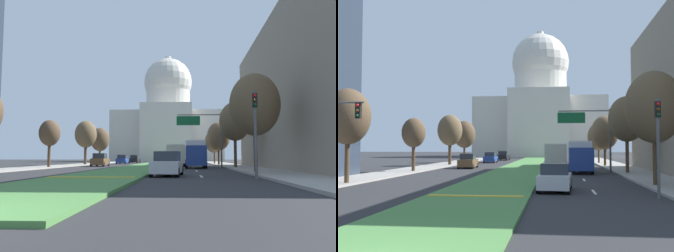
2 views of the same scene
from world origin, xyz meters
TOP-DOWN VIEW (x-y plane):
  - ground_plane at (0.00, 50.85)m, footprint 260.00×260.00m
  - grass_median at (0.00, 45.77)m, footprint 5.48×91.53m
  - median_curb_nose at (0.00, 12.98)m, footprint 4.93×0.50m
  - lane_dashes_right at (6.28, 44.48)m, footprint 0.16×57.88m
  - sidewalk_left at (-11.83, 40.68)m, footprint 4.00×91.53m
  - sidewalk_right at (11.83, 40.68)m, footprint 4.00×91.53m
  - capitol_building at (0.00, 100.97)m, footprint 32.96×23.64m
  - traffic_light_near_right at (9.33, 14.21)m, footprint 0.28×0.35m
  - traffic_light_far_right at (9.33, 59.43)m, footprint 0.28×0.35m
  - overhead_guide_sign at (7.54, 34.82)m, footprint 5.39×0.20m
  - street_tree_left_near at (-10.43, 19.46)m, footprint 3.16×3.16m
  - street_tree_right_near at (10.57, 20.46)m, footprint 3.86×3.86m
  - street_tree_left_mid at (-10.60, 33.49)m, footprint 2.45×2.45m
  - street_tree_right_mid at (10.95, 33.48)m, footprint 3.57×3.57m
  - street_tree_left_far at (-10.61, 48.30)m, footprint 3.45×3.45m
  - street_tree_right_far at (10.46, 47.73)m, footprint 3.59×3.59m
  - street_tree_left_distant at (-10.82, 58.45)m, footprint 3.56×3.56m
  - street_tree_right_distant at (10.60, 57.15)m, footprint 3.39×3.39m
  - sedan_lead_stopped at (4.02, 17.33)m, footprint 2.16×4.37m
  - sedan_midblock at (-6.64, 41.94)m, footprint 2.08×4.74m
  - sedan_distant at (-6.53, 58.79)m, footprint 1.87×4.34m
  - sedan_far_horizon at (-5.95, 70.86)m, footprint 2.09×4.48m
  - box_truck_delivery at (6.46, 34.74)m, footprint 2.40×6.40m
  - city_bus at (4.01, 44.76)m, footprint 2.62×11.00m

SIDE VIEW (x-z plane):
  - ground_plane at x=0.00m, z-range 0.00..0.00m
  - lane_dashes_right at x=6.28m, z-range 0.00..0.01m
  - grass_median at x=0.00m, z-range 0.00..0.14m
  - sidewalk_left at x=-11.83m, z-range 0.00..0.15m
  - sidewalk_right at x=11.83m, z-range 0.00..0.15m
  - median_curb_nose at x=0.00m, z-range 0.14..0.18m
  - sedan_lead_stopped at x=4.02m, z-range -0.05..1.61m
  - sedan_distant at x=-6.53m, z-range -0.05..1.66m
  - sedan_far_horizon at x=-5.95m, z-range -0.06..1.70m
  - sedan_midblock at x=-6.64m, z-range -0.06..1.74m
  - box_truck_delivery at x=6.46m, z-range 0.08..3.28m
  - city_bus at x=4.01m, z-range 0.29..3.24m
  - traffic_light_near_right at x=9.33m, z-range 0.71..5.91m
  - traffic_light_far_right at x=9.33m, z-range 0.71..5.91m
  - street_tree_left_mid at x=-10.60m, z-range 1.23..6.85m
  - street_tree_right_distant at x=10.60m, z-range 1.01..7.31m
  - street_tree_right_far at x=10.46m, z-range 1.11..7.84m
  - street_tree_left_distant at x=-10.82m, z-range 1.17..8.01m
  - overhead_guide_sign at x=7.54m, z-range 1.39..7.89m
  - street_tree_left_near at x=-10.43m, z-range 1.38..8.14m
  - street_tree_left_far at x=-10.61m, z-range 1.34..8.42m
  - street_tree_right_near at x=10.57m, z-range 1.44..9.16m
  - street_tree_right_mid at x=10.95m, z-range 1.53..9.12m
  - capitol_building at x=0.00m, z-range -4.18..29.11m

